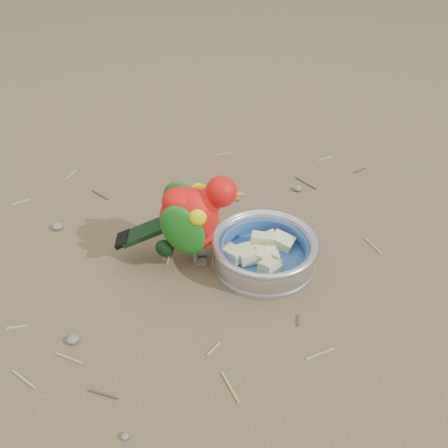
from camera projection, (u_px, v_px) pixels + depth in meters
name	position (u px, v px, depth m)	size (l,w,h in m)	color
ground	(227.00, 254.00, 1.01)	(60.00, 60.00, 0.00)	brown
food_bowl	(264.00, 261.00, 0.98)	(0.20, 0.20, 0.02)	#B2B2BA
bowl_wall	(264.00, 249.00, 0.97)	(0.20, 0.20, 0.04)	#B2B2BA
fruit_wedges	(264.00, 252.00, 0.97)	(0.12, 0.12, 0.03)	beige
lory_parrot	(192.00, 223.00, 0.95)	(0.11, 0.23, 0.18)	red
ground_debris	(222.00, 250.00, 1.02)	(0.90, 0.80, 0.01)	#9D8C4E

